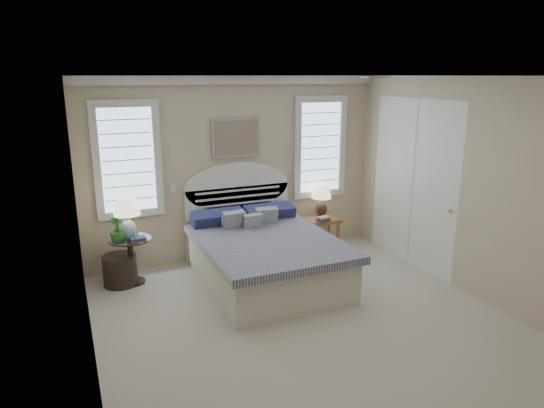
{
  "coord_description": "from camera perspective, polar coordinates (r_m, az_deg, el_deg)",
  "views": [
    {
      "loc": [
        -2.34,
        -4.23,
        2.71
      ],
      "look_at": [
        -0.06,
        1.0,
        1.19
      ],
      "focal_mm": 32.0,
      "sensor_mm": 36.0,
      "label": 1
    }
  ],
  "objects": [
    {
      "name": "lamp_right",
      "position": [
        7.69,
        5.82,
        0.84
      ],
      "size": [
        0.34,
        0.34,
        0.52
      ],
      "rotation": [
        0.0,
        0.0,
        -0.08
      ],
      "color": "black",
      "rests_on": "nightstand_right"
    },
    {
      "name": "crown_molding",
      "position": [
        7.08,
        -4.37,
        14.35
      ],
      "size": [
        4.5,
        0.08,
        0.12
      ],
      "primitive_type": "cube",
      "color": "silver",
      "rests_on": "wall_back"
    },
    {
      "name": "window_left",
      "position": [
        6.84,
        -16.64,
        5.0
      ],
      "size": [
        0.9,
        0.06,
        1.6
      ],
      "primitive_type": "cube",
      "color": "#A8BFD5",
      "rests_on": "wall_back"
    },
    {
      "name": "window_right",
      "position": [
        7.76,
        5.61,
        6.66
      ],
      "size": [
        0.9,
        0.06,
        1.6
      ],
      "primitive_type": "cube",
      "color": "#A8BFD5",
      "rests_on": "wall_back"
    },
    {
      "name": "potted_plant",
      "position": [
        6.48,
        -17.76,
        -2.78
      ],
      "size": [
        0.28,
        0.28,
        0.37
      ],
      "primitive_type": "imported",
      "rotation": [
        0.0,
        0.0,
        -0.43
      ],
      "color": "#3F7B31",
      "rests_on": "side_table_left"
    },
    {
      "name": "ceiling",
      "position": [
        4.83,
        5.62,
        14.78
      ],
      "size": [
        4.5,
        5.0,
        0.01
      ],
      "primitive_type": "cube",
      "color": "white",
      "rests_on": "wall_back"
    },
    {
      "name": "bed",
      "position": [
        6.57,
        -1.08,
        -5.76
      ],
      "size": [
        1.72,
        2.28,
        1.47
      ],
      "color": "beige",
      "rests_on": "floor"
    },
    {
      "name": "wall_back",
      "position": [
        7.25,
        -4.27,
        4.1
      ],
      "size": [
        4.5,
        0.02,
        2.7
      ],
      "primitive_type": "cube",
      "color": "#BEB08E",
      "rests_on": "floor"
    },
    {
      "name": "switch_plate",
      "position": [
        7.03,
        -11.53,
        1.83
      ],
      "size": [
        0.08,
        0.01,
        0.12
      ],
      "primitive_type": "cube",
      "color": "silver",
      "rests_on": "wall_back"
    },
    {
      "name": "nightstand_right",
      "position": [
        7.7,
        5.92,
        -2.7
      ],
      "size": [
        0.5,
        0.4,
        0.53
      ],
      "color": "#9A6532",
      "rests_on": "floor"
    },
    {
      "name": "wall_right",
      "position": [
        6.38,
        23.27,
        1.43
      ],
      "size": [
        0.02,
        5.0,
        2.7
      ],
      "primitive_type": "cube",
      "color": "#BEB08E",
      "rests_on": "floor"
    },
    {
      "name": "painting",
      "position": [
        7.14,
        -4.24,
        7.76
      ],
      "size": [
        0.74,
        0.04,
        0.58
      ],
      "primitive_type": "cube",
      "color": "silver",
      "rests_on": "wall_back"
    },
    {
      "name": "books_right",
      "position": [
        7.49,
        6.08,
        -1.76
      ],
      "size": [
        0.21,
        0.17,
        0.07
      ],
      "rotation": [
        0.0,
        0.0,
        0.22
      ],
      "color": "maroon",
      "rests_on": "nightstand_right"
    },
    {
      "name": "lamp_left",
      "position": [
        6.52,
        -16.72,
        -1.06
      ],
      "size": [
        0.43,
        0.43,
        0.58
      ],
      "rotation": [
        0.0,
        0.0,
        -0.23
      ],
      "color": "silver",
      "rests_on": "side_table_left"
    },
    {
      "name": "side_table_left",
      "position": [
        6.73,
        -16.25,
        -5.87
      ],
      "size": [
        0.56,
        0.56,
        0.63
      ],
      "color": "black",
      "rests_on": "floor"
    },
    {
      "name": "hvac_vent",
      "position": [
        6.15,
        12.01,
        14.37
      ],
      "size": [
        0.3,
        0.2,
        0.02
      ],
      "primitive_type": "cube",
      "color": "#B2B2B2",
      "rests_on": "ceiling"
    },
    {
      "name": "floor",
      "position": [
        5.54,
        4.89,
        -14.39
      ],
      "size": [
        4.5,
        5.0,
        0.01
      ],
      "primitive_type": "cube",
      "color": "#B8AF9D",
      "rests_on": "ground"
    },
    {
      "name": "wall_left",
      "position": [
        4.44,
        -21.26,
        -3.92
      ],
      "size": [
        0.02,
        5.0,
        2.7
      ],
      "primitive_type": "cube",
      "color": "#BEB08E",
      "rests_on": "floor"
    },
    {
      "name": "books_left",
      "position": [
        6.5,
        -15.52,
        -4.03
      ],
      "size": [
        0.21,
        0.16,
        0.05
      ],
      "rotation": [
        0.0,
        0.0,
        0.08
      ],
      "color": "maroon",
      "rests_on": "side_table_left"
    },
    {
      "name": "floor_pot",
      "position": [
        6.79,
        -17.43,
        -7.44
      ],
      "size": [
        0.5,
        0.5,
        0.41
      ],
      "primitive_type": "cylinder",
      "rotation": [
        0.0,
        0.0,
        0.12
      ],
      "color": "black",
      "rests_on": "floor"
    },
    {
      "name": "closet_door",
      "position": [
        7.25,
        16.22,
        2.34
      ],
      "size": [
        0.02,
        1.8,
        2.4
      ],
      "primitive_type": "cube",
      "color": "white",
      "rests_on": "floor"
    }
  ]
}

